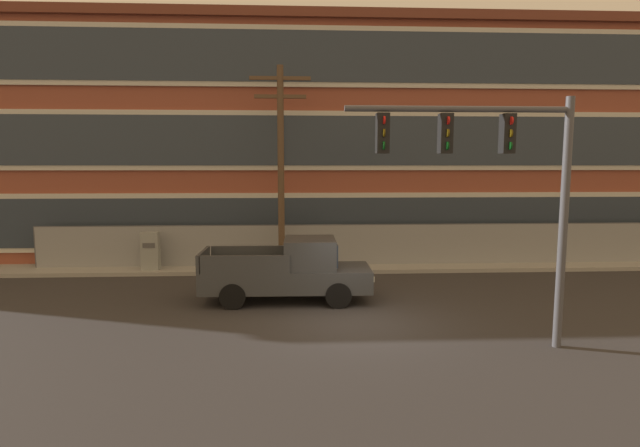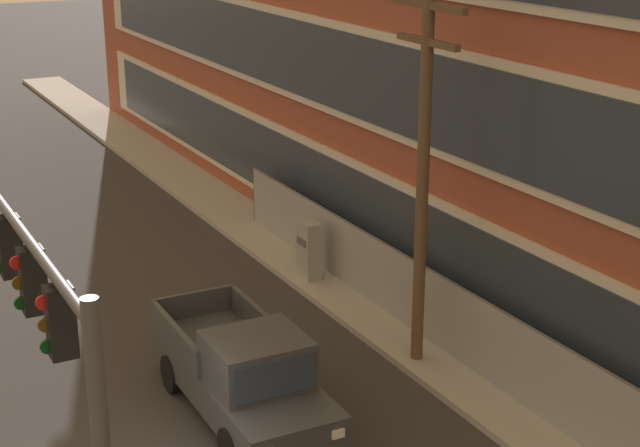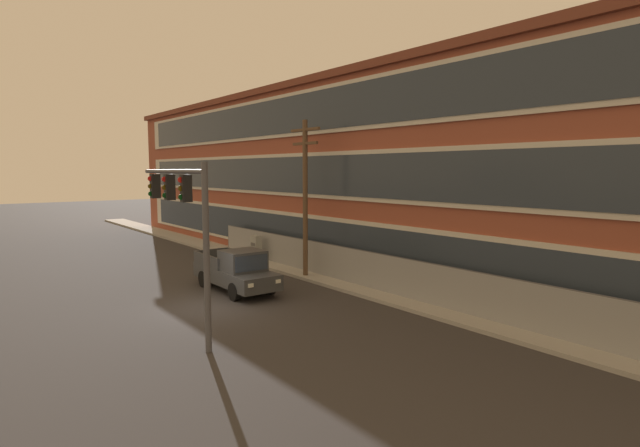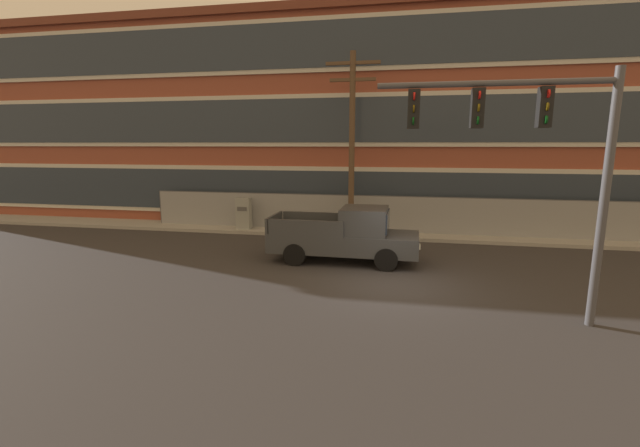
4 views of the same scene
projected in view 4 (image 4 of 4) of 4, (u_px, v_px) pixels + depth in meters
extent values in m
plane|color=#333030|center=(395.00, 286.00, 13.11)|extent=(160.00, 160.00, 0.00)
cube|color=#9E9B93|center=(399.00, 235.00, 20.09)|extent=(80.00, 1.99, 0.16)
cube|color=brown|center=(349.00, 128.00, 25.95)|extent=(54.56, 10.84, 10.47)
cube|color=beige|center=(335.00, 192.00, 21.27)|extent=(50.20, 0.10, 2.51)
cube|color=#2D3844|center=(334.00, 192.00, 21.21)|extent=(48.02, 0.06, 2.09)
cube|color=beige|center=(335.00, 120.00, 20.63)|extent=(50.20, 0.10, 2.51)
cube|color=#2D3844|center=(335.00, 120.00, 20.57)|extent=(48.02, 0.06, 2.09)
cube|color=beige|center=(336.00, 44.00, 19.99)|extent=(50.20, 0.10, 2.51)
cube|color=#2D3844|center=(335.00, 43.00, 19.93)|extent=(48.02, 0.06, 2.09)
cube|color=brown|center=(351.00, 33.00, 24.95)|extent=(55.06, 11.34, 0.40)
cube|color=gray|center=(505.00, 220.00, 19.24)|extent=(34.06, 0.04, 1.86)
cylinder|color=#4C4C51|center=(161.00, 209.00, 22.48)|extent=(0.06, 0.06, 1.86)
cylinder|color=#4C4C51|center=(506.00, 199.00, 19.07)|extent=(34.06, 0.05, 0.05)
cylinder|color=#4C4C51|center=(604.00, 202.00, 9.73)|extent=(0.20, 0.20, 5.94)
cylinder|color=#4C4C51|center=(492.00, 83.00, 9.74)|extent=(5.20, 0.14, 0.14)
cube|color=black|center=(545.00, 107.00, 9.62)|extent=(0.28, 0.32, 0.90)
cylinder|color=red|center=(548.00, 94.00, 9.39)|extent=(0.04, 0.18, 0.18)
cylinder|color=#503E08|center=(547.00, 107.00, 9.45)|extent=(0.04, 0.18, 0.18)
cylinder|color=#0A4011|center=(546.00, 120.00, 9.50)|extent=(0.04, 0.18, 0.18)
cube|color=black|center=(477.00, 108.00, 9.89)|extent=(0.28, 0.32, 0.90)
cylinder|color=red|center=(479.00, 95.00, 9.67)|extent=(0.04, 0.18, 0.18)
cylinder|color=#503E08|center=(479.00, 108.00, 9.72)|extent=(0.04, 0.18, 0.18)
cylinder|color=#0A4011|center=(478.00, 120.00, 9.77)|extent=(0.04, 0.18, 0.18)
cube|color=black|center=(414.00, 109.00, 10.17)|extent=(0.28, 0.32, 0.90)
cylinder|color=red|center=(414.00, 96.00, 9.94)|extent=(0.04, 0.18, 0.18)
cylinder|color=#503E08|center=(414.00, 109.00, 10.00)|extent=(0.04, 0.18, 0.18)
cylinder|color=#0A4011|center=(413.00, 121.00, 10.05)|extent=(0.04, 0.18, 0.18)
cube|color=#383A3D|center=(343.00, 242.00, 15.71)|extent=(5.42, 2.02, 0.70)
cube|color=#383A3D|center=(364.00, 220.00, 15.40)|extent=(1.64, 1.81, 0.93)
cube|color=#283342|center=(388.00, 221.00, 15.23)|extent=(0.08, 1.59, 0.70)
cube|color=#383A3D|center=(317.00, 219.00, 16.71)|extent=(2.70, 0.16, 0.56)
cube|color=#383A3D|center=(305.00, 228.00, 14.96)|extent=(2.70, 0.16, 0.56)
cube|color=#383A3D|center=(274.00, 222.00, 16.13)|extent=(0.13, 1.86, 0.56)
cylinder|color=black|center=(389.00, 247.00, 16.30)|extent=(0.80, 0.27, 0.80)
cylinder|color=black|center=(386.00, 259.00, 14.58)|extent=(0.80, 0.27, 0.80)
cylinder|color=black|center=(307.00, 243.00, 16.96)|extent=(0.80, 0.27, 0.80)
cylinder|color=black|center=(295.00, 254.00, 15.25)|extent=(0.80, 0.27, 0.80)
cube|color=white|center=(419.00, 238.00, 15.78)|extent=(0.06, 0.24, 0.16)
cube|color=white|center=(420.00, 247.00, 14.48)|extent=(0.06, 0.24, 0.16)
cylinder|color=brown|center=(352.00, 147.00, 19.25)|extent=(0.26, 0.26, 8.25)
cube|color=brown|center=(353.00, 63.00, 18.59)|extent=(2.40, 0.14, 0.14)
cube|color=brown|center=(353.00, 80.00, 18.72)|extent=(2.04, 0.14, 0.14)
cube|color=#939993|center=(244.00, 215.00, 20.95)|extent=(0.70, 0.42, 1.69)
cube|color=#515151|center=(242.00, 209.00, 20.68)|extent=(0.49, 0.02, 0.20)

